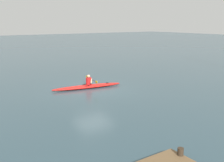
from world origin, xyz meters
The scene contains 3 objects.
ground_plane centered at (0.00, 0.00, 0.00)m, with size 160.00×160.00×0.00m, color #334C56.
kayak centered at (0.14, -0.48, 0.13)m, with size 5.09×1.45×0.26m.
kayaker centered at (0.01, -0.46, 0.55)m, with size 0.61×2.31×0.71m.
Camera 1 is at (8.99, 15.46, 4.58)m, focal length 42.74 mm.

